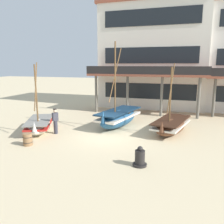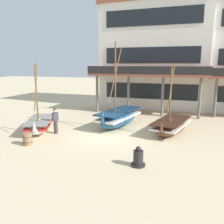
% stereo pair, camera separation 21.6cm
% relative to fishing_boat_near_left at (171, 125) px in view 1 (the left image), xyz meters
% --- Properties ---
extents(ground_plane, '(120.00, 120.00, 0.00)m').
position_rel_fishing_boat_near_left_xyz_m(ground_plane, '(-3.83, -2.07, -0.51)').
color(ground_plane, '#CCB78E').
extents(fishing_boat_near_left, '(2.50, 4.33, 4.62)m').
position_rel_fishing_boat_near_left_xyz_m(fishing_boat_near_left, '(0.00, 0.00, 0.00)').
color(fishing_boat_near_left, brown).
rests_on(fishing_boat_near_left, ground).
extents(fishing_boat_centre_large, '(2.52, 4.76, 6.06)m').
position_rel_fishing_boat_near_left_xyz_m(fishing_boat_centre_large, '(-3.81, 0.47, 0.17)').
color(fishing_boat_centre_large, '#23517A').
rests_on(fishing_boat_centre_large, ground).
extents(fishing_boat_far_right, '(2.90, 3.95, 4.67)m').
position_rel_fishing_boat_near_left_xyz_m(fishing_boat_far_right, '(-8.60, -2.47, -0.02)').
color(fishing_boat_far_right, silver).
rests_on(fishing_boat_far_right, ground).
extents(fisherman_by_hull, '(0.38, 0.42, 1.68)m').
position_rel_fishing_boat_near_left_xyz_m(fisherman_by_hull, '(-7.30, -2.54, 0.32)').
color(fisherman_by_hull, '#33333D').
rests_on(fisherman_by_hull, ground).
extents(capstan_winch, '(0.65, 0.65, 0.94)m').
position_rel_fishing_boat_near_left_xyz_m(capstan_winch, '(-0.98, -5.80, -0.15)').
color(capstan_winch, black).
rests_on(capstan_winch, ground).
extents(wooden_barrel, '(0.56, 0.56, 0.70)m').
position_rel_fishing_boat_near_left_xyz_m(wooden_barrel, '(-7.60, -5.05, -0.16)').
color(wooden_barrel, olive).
rests_on(wooden_barrel, ground).
extents(harbor_building_main, '(11.21, 10.02, 10.72)m').
position_rel_fishing_boat_near_left_xyz_m(harbor_building_main, '(-2.76, 10.91, 4.84)').
color(harbor_building_main, silver).
rests_on(harbor_building_main, ground).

